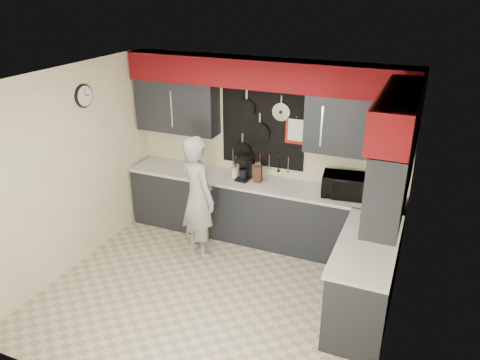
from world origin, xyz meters
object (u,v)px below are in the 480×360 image
at_px(knife_block, 258,174).
at_px(microwave, 343,185).
at_px(utensil_crock, 235,172).
at_px(person, 198,198).
at_px(coffee_maker, 244,168).

bearing_deg(knife_block, microwave, -9.20).
bearing_deg(utensil_crock, knife_block, -5.90).
xyz_separation_m(knife_block, utensil_crock, (-0.36, 0.04, -0.05)).
relative_size(microwave, person, 0.31).
bearing_deg(microwave, knife_block, 172.69).
height_order(coffee_maker, person, person).
xyz_separation_m(microwave, knife_block, (-1.19, 0.00, -0.03)).
height_order(knife_block, person, person).
bearing_deg(coffee_maker, knife_block, 4.22).
relative_size(knife_block, utensil_crock, 1.63).
height_order(microwave, knife_block, microwave).
height_order(microwave, person, person).
height_order(microwave, utensil_crock, microwave).
distance_m(microwave, coffee_maker, 1.40).
xyz_separation_m(microwave, utensil_crock, (-1.56, 0.04, -0.08)).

